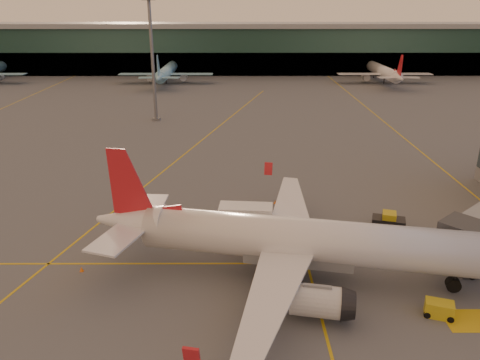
{
  "coord_description": "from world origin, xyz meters",
  "views": [
    {
      "loc": [
        -1.81,
        -35.49,
        24.23
      ],
      "look_at": [
        -1.64,
        15.27,
        5.0
      ],
      "focal_mm": 35.0,
      "sensor_mm": 36.0,
      "label": 1
    }
  ],
  "objects_px": {
    "gpu_cart": "(439,309)",
    "catering_truck": "(246,222)",
    "main_airplane": "(297,241)",
    "pushback_tug": "(389,222)"
  },
  "relations": [
    {
      "from": "gpu_cart",
      "to": "catering_truck",
      "type": "bearing_deg",
      "value": 159.68
    },
    {
      "from": "main_airplane",
      "to": "pushback_tug",
      "type": "relative_size",
      "value": 9.57
    },
    {
      "from": "main_airplane",
      "to": "catering_truck",
      "type": "height_order",
      "value": "main_airplane"
    },
    {
      "from": "catering_truck",
      "to": "pushback_tug",
      "type": "height_order",
      "value": "catering_truck"
    },
    {
      "from": "gpu_cart",
      "to": "main_airplane",
      "type": "bearing_deg",
      "value": 170.66
    },
    {
      "from": "gpu_cart",
      "to": "pushback_tug",
      "type": "relative_size",
      "value": 0.64
    },
    {
      "from": "main_airplane",
      "to": "catering_truck",
      "type": "bearing_deg",
      "value": 134.9
    },
    {
      "from": "catering_truck",
      "to": "pushback_tug",
      "type": "relative_size",
      "value": 1.44
    },
    {
      "from": "catering_truck",
      "to": "pushback_tug",
      "type": "bearing_deg",
      "value": 17.08
    },
    {
      "from": "catering_truck",
      "to": "gpu_cart",
      "type": "relative_size",
      "value": 2.23
    }
  ]
}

